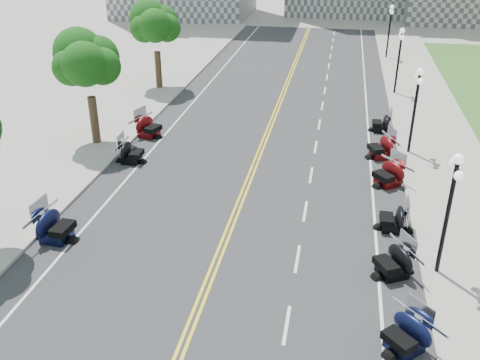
# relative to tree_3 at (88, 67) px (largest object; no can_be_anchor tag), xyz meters

# --- Properties ---
(ground) EXTENTS (160.00, 160.00, 0.00)m
(ground) POSITION_rel_tree_3_xyz_m (10.00, -14.00, -4.75)
(ground) COLOR gray
(road) EXTENTS (16.00, 90.00, 0.01)m
(road) POSITION_rel_tree_3_xyz_m (10.00, -4.00, -4.75)
(road) COLOR #333335
(road) RESTS_ON ground
(centerline_yellow_a) EXTENTS (0.12, 90.00, 0.00)m
(centerline_yellow_a) POSITION_rel_tree_3_xyz_m (9.88, -4.00, -4.74)
(centerline_yellow_a) COLOR yellow
(centerline_yellow_a) RESTS_ON road
(centerline_yellow_b) EXTENTS (0.12, 90.00, 0.00)m
(centerline_yellow_b) POSITION_rel_tree_3_xyz_m (10.12, -4.00, -4.74)
(centerline_yellow_b) COLOR yellow
(centerline_yellow_b) RESTS_ON road
(edge_line_north) EXTENTS (0.12, 90.00, 0.00)m
(edge_line_north) POSITION_rel_tree_3_xyz_m (16.40, -4.00, -4.74)
(edge_line_north) COLOR white
(edge_line_north) RESTS_ON road
(edge_line_south) EXTENTS (0.12, 90.00, 0.00)m
(edge_line_south) POSITION_rel_tree_3_xyz_m (3.60, -4.00, -4.74)
(edge_line_south) COLOR white
(edge_line_south) RESTS_ON road
(lane_dash_6) EXTENTS (0.12, 2.00, 0.00)m
(lane_dash_6) POSITION_rel_tree_3_xyz_m (13.20, -14.00, -4.74)
(lane_dash_6) COLOR white
(lane_dash_6) RESTS_ON road
(lane_dash_7) EXTENTS (0.12, 2.00, 0.00)m
(lane_dash_7) POSITION_rel_tree_3_xyz_m (13.20, -10.00, -4.74)
(lane_dash_7) COLOR white
(lane_dash_7) RESTS_ON road
(lane_dash_8) EXTENTS (0.12, 2.00, 0.00)m
(lane_dash_8) POSITION_rel_tree_3_xyz_m (13.20, -6.00, -4.74)
(lane_dash_8) COLOR white
(lane_dash_8) RESTS_ON road
(lane_dash_9) EXTENTS (0.12, 2.00, 0.00)m
(lane_dash_9) POSITION_rel_tree_3_xyz_m (13.20, -2.00, -4.74)
(lane_dash_9) COLOR white
(lane_dash_9) RESTS_ON road
(lane_dash_10) EXTENTS (0.12, 2.00, 0.00)m
(lane_dash_10) POSITION_rel_tree_3_xyz_m (13.20, 2.00, -4.74)
(lane_dash_10) COLOR white
(lane_dash_10) RESTS_ON road
(lane_dash_11) EXTENTS (0.12, 2.00, 0.00)m
(lane_dash_11) POSITION_rel_tree_3_xyz_m (13.20, 6.00, -4.74)
(lane_dash_11) COLOR white
(lane_dash_11) RESTS_ON road
(lane_dash_12) EXTENTS (0.12, 2.00, 0.00)m
(lane_dash_12) POSITION_rel_tree_3_xyz_m (13.20, 10.00, -4.74)
(lane_dash_12) COLOR white
(lane_dash_12) RESTS_ON road
(lane_dash_13) EXTENTS (0.12, 2.00, 0.00)m
(lane_dash_13) POSITION_rel_tree_3_xyz_m (13.20, 14.00, -4.74)
(lane_dash_13) COLOR white
(lane_dash_13) RESTS_ON road
(lane_dash_14) EXTENTS (0.12, 2.00, 0.00)m
(lane_dash_14) POSITION_rel_tree_3_xyz_m (13.20, 18.00, -4.74)
(lane_dash_14) COLOR white
(lane_dash_14) RESTS_ON road
(lane_dash_15) EXTENTS (0.12, 2.00, 0.00)m
(lane_dash_15) POSITION_rel_tree_3_xyz_m (13.20, 22.00, -4.74)
(lane_dash_15) COLOR white
(lane_dash_15) RESTS_ON road
(lane_dash_16) EXTENTS (0.12, 2.00, 0.00)m
(lane_dash_16) POSITION_rel_tree_3_xyz_m (13.20, 26.00, -4.74)
(lane_dash_16) COLOR white
(lane_dash_16) RESTS_ON road
(lane_dash_17) EXTENTS (0.12, 2.00, 0.00)m
(lane_dash_17) POSITION_rel_tree_3_xyz_m (13.20, 30.00, -4.74)
(lane_dash_17) COLOR white
(lane_dash_17) RESTS_ON road
(lane_dash_18) EXTENTS (0.12, 2.00, 0.00)m
(lane_dash_18) POSITION_rel_tree_3_xyz_m (13.20, 34.00, -4.74)
(lane_dash_18) COLOR white
(lane_dash_18) RESTS_ON road
(lane_dash_19) EXTENTS (0.12, 2.00, 0.00)m
(lane_dash_19) POSITION_rel_tree_3_xyz_m (13.20, 38.00, -4.74)
(lane_dash_19) COLOR white
(lane_dash_19) RESTS_ON road
(sidewalk_north) EXTENTS (5.00, 90.00, 0.15)m
(sidewalk_north) POSITION_rel_tree_3_xyz_m (20.50, -4.00, -4.67)
(sidewalk_north) COLOR #9E9991
(sidewalk_north) RESTS_ON ground
(sidewalk_south) EXTENTS (5.00, 90.00, 0.15)m
(sidewalk_south) POSITION_rel_tree_3_xyz_m (-0.50, -4.00, -4.67)
(sidewalk_south) COLOR #9E9991
(sidewalk_south) RESTS_ON ground
(street_lamp_2) EXTENTS (0.50, 1.20, 4.90)m
(street_lamp_2) POSITION_rel_tree_3_xyz_m (18.60, -10.00, -2.15)
(street_lamp_2) COLOR black
(street_lamp_2) RESTS_ON sidewalk_north
(street_lamp_3) EXTENTS (0.50, 1.20, 4.90)m
(street_lamp_3) POSITION_rel_tree_3_xyz_m (18.60, 2.00, -2.15)
(street_lamp_3) COLOR black
(street_lamp_3) RESTS_ON sidewalk_north
(street_lamp_4) EXTENTS (0.50, 1.20, 4.90)m
(street_lamp_4) POSITION_rel_tree_3_xyz_m (18.60, 14.00, -2.15)
(street_lamp_4) COLOR black
(street_lamp_4) RESTS_ON sidewalk_north
(street_lamp_5) EXTENTS (0.50, 1.20, 4.90)m
(street_lamp_5) POSITION_rel_tree_3_xyz_m (18.60, 26.00, -2.15)
(street_lamp_5) COLOR black
(street_lamp_5) RESTS_ON sidewalk_north
(tree_3) EXTENTS (4.80, 4.80, 9.20)m
(tree_3) POSITION_rel_tree_3_xyz_m (0.00, 0.00, 0.00)
(tree_3) COLOR #235619
(tree_3) RESTS_ON sidewalk_south
(tree_4) EXTENTS (4.80, 4.80, 9.20)m
(tree_4) POSITION_rel_tree_3_xyz_m (0.00, 12.00, 0.00)
(tree_4) COLOR #235619
(tree_4) RESTS_ON sidewalk_south
(motorcycle_n_5) EXTENTS (2.71, 2.71, 1.34)m
(motorcycle_n_5) POSITION_rel_tree_3_xyz_m (17.02, -14.43, -4.08)
(motorcycle_n_5) COLOR black
(motorcycle_n_5) RESTS_ON road
(motorcycle_n_6) EXTENTS (2.64, 2.64, 1.36)m
(motorcycle_n_6) POSITION_rel_tree_3_xyz_m (16.89, -10.40, -4.07)
(motorcycle_n_6) COLOR black
(motorcycle_n_6) RESTS_ON road
(motorcycle_n_7) EXTENTS (1.87, 1.87, 1.29)m
(motorcycle_n_7) POSITION_rel_tree_3_xyz_m (17.13, -6.95, -4.10)
(motorcycle_n_7) COLOR black
(motorcycle_n_7) RESTS_ON road
(motorcycle_n_8) EXTENTS (2.84, 2.84, 1.41)m
(motorcycle_n_8) POSITION_rel_tree_3_xyz_m (17.15, -2.41, -4.04)
(motorcycle_n_8) COLOR #590A0C
(motorcycle_n_8) RESTS_ON road
(motorcycle_n_9) EXTENTS (2.64, 2.64, 1.42)m
(motorcycle_n_9) POSITION_rel_tree_3_xyz_m (16.96, 1.14, -4.04)
(motorcycle_n_9) COLOR #590A0C
(motorcycle_n_9) RESTS_ON road
(motorcycle_n_10) EXTENTS (1.87, 1.87, 1.29)m
(motorcycle_n_10) POSITION_rel_tree_3_xyz_m (17.19, 5.47, -4.11)
(motorcycle_n_10) COLOR black
(motorcycle_n_10) RESTS_ON road
(motorcycle_s_6) EXTENTS (2.31, 2.31, 1.51)m
(motorcycle_s_6) POSITION_rel_tree_3_xyz_m (2.89, -10.48, -3.99)
(motorcycle_s_6) COLOR black
(motorcycle_s_6) RESTS_ON road
(motorcycle_s_8) EXTENTS (1.98, 1.98, 1.35)m
(motorcycle_s_8) POSITION_rel_tree_3_xyz_m (3.09, -2.18, -4.08)
(motorcycle_s_8) COLOR black
(motorcycle_s_8) RESTS_ON road
(motorcycle_s_9) EXTENTS (2.62, 2.62, 1.46)m
(motorcycle_s_9) POSITION_rel_tree_3_xyz_m (2.72, 1.79, -4.02)
(motorcycle_s_9) COLOR #590A0C
(motorcycle_s_9) RESTS_ON road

